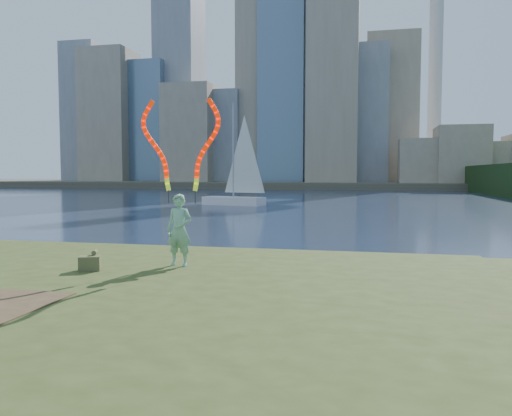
# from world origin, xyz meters

# --- Properties ---
(ground) EXTENTS (320.00, 320.00, 0.00)m
(ground) POSITION_xyz_m (0.00, 0.00, 0.00)
(ground) COLOR #17233B
(ground) RESTS_ON ground
(grassy_knoll) EXTENTS (20.00, 18.00, 0.80)m
(grassy_knoll) POSITION_xyz_m (0.00, -2.30, 0.34)
(grassy_knoll) COLOR #354418
(grassy_knoll) RESTS_ON ground
(far_shore) EXTENTS (320.00, 40.00, 1.20)m
(far_shore) POSITION_xyz_m (0.00, 95.00, 0.60)
(far_shore) COLOR #484335
(far_shore) RESTS_ON ground
(city_skyline) EXTENTS (100.00, 24.00, 70.00)m
(city_skyline) POSITION_xyz_m (-13.00, 88.00, 36.20)
(city_skyline) COLOR slate
(city_skyline) RESTS_ON far_shore
(woman_with_ribbons) EXTENTS (2.04, 0.41, 3.99)m
(woman_with_ribbons) POSITION_xyz_m (0.19, 1.14, 2.22)
(woman_with_ribbons) COLOR #13733F
(woman_with_ribbons) RESTS_ON grassy_knoll
(canvas_bag) EXTENTS (0.51, 0.57, 0.41)m
(canvas_bag) POSITION_xyz_m (-1.48, 0.22, 0.97)
(canvas_bag) COLOR #4C4A29
(canvas_bag) RESTS_ON grassy_knoll
(sailboat) EXTENTS (6.03, 3.33, 9.12)m
(sailboat) POSITION_xyz_m (-7.06, 33.77, 1.57)
(sailboat) COLOR white
(sailboat) RESTS_ON ground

